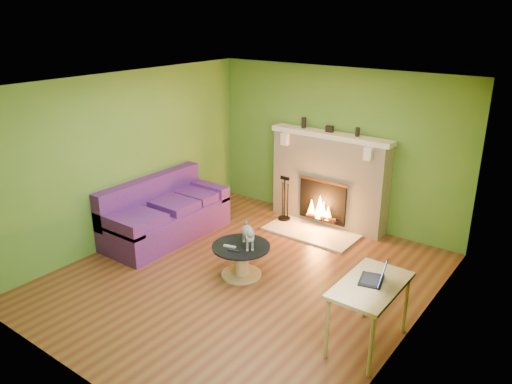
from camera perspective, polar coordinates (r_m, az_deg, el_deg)
floor at (r=6.90m, az=-1.45°, el=-9.76°), size 5.00×5.00×0.00m
ceiling at (r=6.03m, az=-1.67°, el=12.14°), size 5.00×5.00×0.00m
wall_back at (r=8.37m, az=9.11°, el=5.10°), size 5.00×0.00×5.00m
wall_front at (r=4.81m, az=-20.42°, el=-7.71°), size 5.00×0.00×5.00m
wall_left at (r=7.88m, az=-14.57°, el=3.74°), size 0.00×5.00×5.00m
wall_right at (r=5.36m, az=17.81°, el=-4.44°), size 0.00×5.00×5.00m
window_frame at (r=4.49m, az=14.13°, el=-5.48°), size 0.00×1.20×1.20m
window_pane at (r=4.49m, az=14.03°, el=-5.46°), size 0.00×1.06×1.06m
fireplace at (r=8.36m, az=8.32°, el=1.35°), size 2.10×0.46×1.58m
hearth at (r=8.22m, az=6.32°, el=-4.57°), size 1.50×0.75×0.03m
mantel at (r=8.13m, az=8.52°, el=6.44°), size 2.10×0.28×0.08m
sofa at (r=8.09m, az=-10.50°, el=-2.56°), size 0.93×2.07×0.93m
coffee_table at (r=6.84m, az=-1.71°, el=-7.59°), size 0.79×0.79×0.45m
desk at (r=5.47m, az=12.92°, el=-10.99°), size 0.59×1.02×0.75m
cat at (r=6.67m, az=-0.93°, el=-4.90°), size 0.53×0.50×0.33m
remote_silver at (r=6.72m, az=-3.03°, el=-6.22°), size 0.18×0.08×0.02m
remote_black at (r=6.61m, az=-2.56°, el=-6.70°), size 0.16×0.07×0.02m
laptop at (r=5.41m, az=13.12°, el=-8.81°), size 0.34×0.37×0.23m
fire_tools at (r=8.49m, az=3.28°, el=-0.71°), size 0.21×0.21×0.78m
mantel_vase_left at (r=8.38m, az=5.50°, el=7.89°), size 0.08×0.08×0.18m
mantel_vase_right at (r=7.94m, az=11.52°, el=6.74°), size 0.07×0.07×0.14m
mantel_box at (r=8.16m, az=8.42°, el=7.14°), size 0.12×0.08×0.10m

